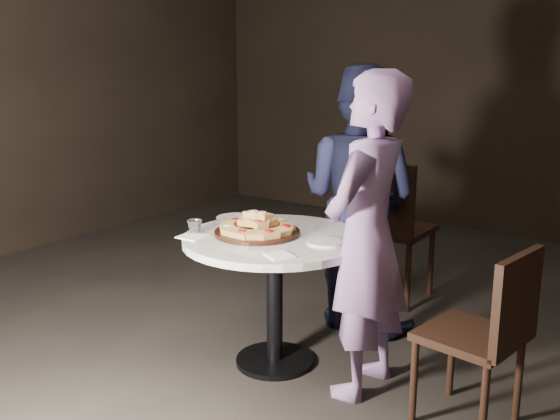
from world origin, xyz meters
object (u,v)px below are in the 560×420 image
(serving_board, at_px, (257,232))
(diner_navy, at_px, (359,198))
(chair_far, at_px, (389,222))
(water_glass, at_px, (195,227))
(diner_teal, at_px, (367,237))
(table, at_px, (275,260))
(focaccia_pile, at_px, (258,225))
(chair_right, at_px, (489,328))

(serving_board, relative_size, diner_navy, 0.28)
(chair_far, bearing_deg, water_glass, 71.90)
(serving_board, distance_m, diner_teal, 0.62)
(table, bearing_deg, chair_far, 85.88)
(water_glass, xyz_separation_m, diner_teal, (0.89, 0.25, 0.03))
(focaccia_pile, bearing_deg, table, 14.36)
(table, bearing_deg, serving_board, -164.45)
(focaccia_pile, xyz_separation_m, chair_far, (0.18, 1.21, -0.21))
(serving_board, distance_m, diner_navy, 0.81)
(focaccia_pile, bearing_deg, chair_right, 2.33)
(serving_board, height_order, diner_teal, diner_teal)
(diner_navy, bearing_deg, focaccia_pile, 77.65)
(serving_board, distance_m, chair_right, 1.25)
(focaccia_pile, height_order, diner_teal, diner_teal)
(serving_board, bearing_deg, diner_navy, 77.14)
(table, height_order, diner_teal, diner_teal)
(water_glass, relative_size, chair_far, 0.08)
(diner_navy, distance_m, diner_teal, 0.84)
(diner_navy, bearing_deg, water_glass, 65.30)
(water_glass, xyz_separation_m, chair_far, (0.45, 1.40, -0.19))
(serving_board, bearing_deg, water_glass, -146.18)
(serving_board, height_order, water_glass, water_glass)
(focaccia_pile, height_order, chair_far, chair_far)
(chair_far, bearing_deg, focaccia_pile, 81.56)
(table, height_order, chair_right, chair_right)
(diner_navy, bearing_deg, chair_right, 145.44)
(focaccia_pile, distance_m, diner_navy, 0.80)
(chair_right, bearing_deg, table, -79.97)
(serving_board, xyz_separation_m, focaccia_pile, (0.00, 0.00, 0.04))
(diner_navy, xyz_separation_m, diner_teal, (0.43, -0.72, -0.01))
(chair_right, xyz_separation_m, diner_navy, (-1.05, 0.73, 0.32))
(chair_right, bearing_deg, serving_board, -78.86)
(table, relative_size, diner_navy, 0.66)
(chair_far, relative_size, diner_navy, 0.61)
(chair_far, distance_m, diner_teal, 1.25)
(chair_far, height_order, diner_navy, diner_navy)
(water_glass, bearing_deg, diner_navy, 64.88)
(serving_board, distance_m, chair_far, 1.24)
(water_glass, distance_m, diner_teal, 0.92)
(focaccia_pile, bearing_deg, serving_board, -122.93)
(water_glass, bearing_deg, chair_far, 72.03)
(diner_navy, relative_size, diner_teal, 1.02)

